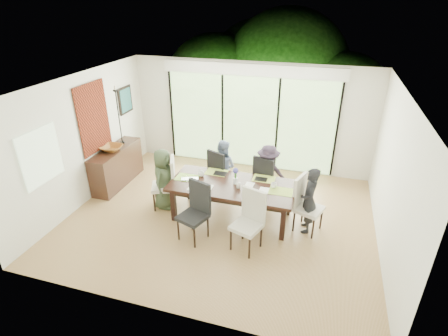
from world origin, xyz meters
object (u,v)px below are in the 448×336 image
(chair_far_left, at_px, (223,172))
(chair_near_left, at_px, (192,213))
(chair_far_right, at_px, (267,178))
(cup_b, at_px, (238,186))
(person_left_end, at_px, (163,179))
(person_far_right, at_px, (267,174))
(person_far_left, at_px, (223,168))
(cup_a, at_px, (201,174))
(chair_near_right, at_px, (247,222))
(table_top, at_px, (232,186))
(vase, at_px, (235,181))
(cup_c, at_px, (274,186))
(bowl, at_px, (112,148))
(chair_right_end, at_px, (309,205))
(chair_left_end, at_px, (163,183))
(laptop, at_px, (190,180))
(person_right_end, at_px, (309,201))
(sideboard, at_px, (117,166))

(chair_far_left, xyz_separation_m, chair_near_left, (-0.05, -1.72, 0.00))
(chair_far_right, bearing_deg, cup_b, 83.79)
(person_left_end, xyz_separation_m, person_far_right, (2.03, 0.83, 0.00))
(person_far_left, xyz_separation_m, cup_a, (-0.25, -0.68, 0.16))
(cup_a, bearing_deg, chair_near_right, -40.36)
(table_top, relative_size, vase, 20.00)
(vase, relative_size, cup_c, 0.97)
(table_top, distance_m, vase, 0.12)
(cup_c, bearing_deg, chair_near_right, -107.19)
(chair_far_left, distance_m, chair_near_left, 1.72)
(person_far_right, xyz_separation_m, bowl, (-3.53, -0.33, 0.30))
(chair_right_end, bearing_deg, cup_b, 114.11)
(chair_right_end, bearing_deg, chair_near_left, 133.38)
(person_far_left, relative_size, bowl, 2.76)
(vase, bearing_deg, bowl, 171.51)
(cup_b, xyz_separation_m, cup_c, (0.65, 0.20, 0.00))
(chair_right_end, height_order, chair_far_right, same)
(chair_left_end, height_order, person_far_right, person_far_right)
(chair_near_right, distance_m, cup_a, 1.59)
(person_left_end, distance_m, laptop, 0.65)
(chair_near_left, height_order, bowl, chair_near_left)
(chair_left_end, relative_size, chair_far_left, 1.00)
(person_left_end, relative_size, person_right_end, 1.00)
(laptop, xyz_separation_m, cup_b, (1.00, 0.00, 0.03))
(chair_far_left, height_order, laptop, chair_far_left)
(chair_left_end, bearing_deg, chair_near_left, 26.37)
(cup_b, bearing_deg, bowl, 169.11)
(chair_near_right, height_order, cup_a, chair_near_right)
(person_left_end, xyz_separation_m, laptop, (0.63, -0.10, 0.12))
(chair_near_right, relative_size, cup_c, 8.87)
(laptop, bearing_deg, person_right_end, -16.12)
(person_right_end, bearing_deg, vase, -98.44)
(chair_far_right, bearing_deg, laptop, 50.79)
(person_far_left, height_order, vase, person_far_left)
(table_top, relative_size, person_far_left, 1.86)
(person_far_right, relative_size, cup_a, 10.40)
(cup_b, distance_m, bowl, 3.19)
(chair_near_right, distance_m, cup_c, 1.05)
(chair_near_right, relative_size, sideboard, 0.70)
(person_far_left, relative_size, person_far_right, 1.00)
(chair_far_right, xyz_separation_m, cup_c, (0.25, -0.75, 0.25))
(chair_left_end, xyz_separation_m, sideboard, (-1.48, 0.60, -0.11))
(table_top, relative_size, chair_right_end, 2.18)
(person_far_left, bearing_deg, sideboard, 13.90)
(chair_left_end, distance_m, cup_b, 1.67)
(chair_far_right, height_order, cup_a, chair_far_right)
(vase, relative_size, cup_b, 1.20)
(chair_far_right, relative_size, chair_near_right, 1.00)
(laptop, height_order, cup_c, cup_c)
(chair_far_left, relative_size, chair_far_right, 1.00)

